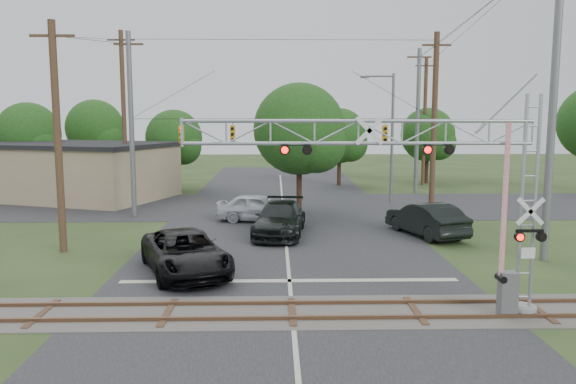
{
  "coord_description": "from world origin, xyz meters",
  "views": [
    {
      "loc": [
        -0.54,
        -15.4,
        6.27
      ],
      "look_at": [
        -0.01,
        7.5,
        3.2
      ],
      "focal_mm": 35.0,
      "sensor_mm": 36.0,
      "label": 1
    }
  ],
  "objects_px": {
    "traffic_signal_span": "(298,127)",
    "crossing_gantry": "(426,180)",
    "commercial_building": "(51,170)",
    "car_dark": "(280,219)",
    "pickup_black": "(185,253)",
    "sedan_silver": "(258,208)",
    "streetlight": "(390,131)"
  },
  "relations": [
    {
      "from": "crossing_gantry",
      "to": "sedan_silver",
      "type": "bearing_deg",
      "value": 109.1
    },
    {
      "from": "pickup_black",
      "to": "car_dark",
      "type": "xyz_separation_m",
      "value": [
        3.87,
        7.34,
        0.03
      ]
    },
    {
      "from": "traffic_signal_span",
      "to": "crossing_gantry",
      "type": "bearing_deg",
      "value": -80.24
    },
    {
      "from": "crossing_gantry",
      "to": "car_dark",
      "type": "bearing_deg",
      "value": 109.46
    },
    {
      "from": "pickup_black",
      "to": "commercial_building",
      "type": "height_order",
      "value": "commercial_building"
    },
    {
      "from": "sedan_silver",
      "to": "pickup_black",
      "type": "bearing_deg",
      "value": 176.11
    },
    {
      "from": "sedan_silver",
      "to": "crossing_gantry",
      "type": "bearing_deg",
      "value": -152.05
    },
    {
      "from": "pickup_black",
      "to": "sedan_silver",
      "type": "relative_size",
      "value": 1.24
    },
    {
      "from": "commercial_building",
      "to": "crossing_gantry",
      "type": "bearing_deg",
      "value": -31.0
    },
    {
      "from": "car_dark",
      "to": "streetlight",
      "type": "relative_size",
      "value": 0.65
    },
    {
      "from": "traffic_signal_span",
      "to": "car_dark",
      "type": "bearing_deg",
      "value": -101.71
    },
    {
      "from": "pickup_black",
      "to": "commercial_building",
      "type": "bearing_deg",
      "value": 101.24
    },
    {
      "from": "pickup_black",
      "to": "streetlight",
      "type": "height_order",
      "value": "streetlight"
    },
    {
      "from": "traffic_signal_span",
      "to": "streetlight",
      "type": "height_order",
      "value": "traffic_signal_span"
    },
    {
      "from": "pickup_black",
      "to": "streetlight",
      "type": "distance_m",
      "value": 22.7
    },
    {
      "from": "pickup_black",
      "to": "commercial_building",
      "type": "relative_size",
      "value": 0.3
    },
    {
      "from": "car_dark",
      "to": "commercial_building",
      "type": "bearing_deg",
      "value": 146.86
    },
    {
      "from": "traffic_signal_span",
      "to": "pickup_black",
      "type": "bearing_deg",
      "value": -111.01
    },
    {
      "from": "traffic_signal_span",
      "to": "pickup_black",
      "type": "distance_m",
      "value": 15.01
    },
    {
      "from": "traffic_signal_span",
      "to": "streetlight",
      "type": "relative_size",
      "value": 2.06
    },
    {
      "from": "pickup_black",
      "to": "streetlight",
      "type": "relative_size",
      "value": 0.65
    },
    {
      "from": "crossing_gantry",
      "to": "car_dark",
      "type": "xyz_separation_m",
      "value": [
        -4.39,
        12.42,
        -3.48
      ]
    },
    {
      "from": "pickup_black",
      "to": "commercial_building",
      "type": "xyz_separation_m",
      "value": [
        -14.05,
        22.37,
        1.31
      ]
    },
    {
      "from": "crossing_gantry",
      "to": "sedan_silver",
      "type": "relative_size",
      "value": 2.28
    },
    {
      "from": "crossing_gantry",
      "to": "streetlight",
      "type": "xyz_separation_m",
      "value": [
        3.73,
        23.84,
        0.89
      ]
    },
    {
      "from": "crossing_gantry",
      "to": "streetlight",
      "type": "bearing_deg",
      "value": 81.1
    },
    {
      "from": "crossing_gantry",
      "to": "sedan_silver",
      "type": "distance_m",
      "value": 17.74
    },
    {
      "from": "commercial_building",
      "to": "car_dark",
      "type": "bearing_deg",
      "value": -20.09
    },
    {
      "from": "traffic_signal_span",
      "to": "car_dark",
      "type": "height_order",
      "value": "traffic_signal_span"
    },
    {
      "from": "traffic_signal_span",
      "to": "commercial_building",
      "type": "bearing_deg",
      "value": 154.6
    },
    {
      "from": "streetlight",
      "to": "sedan_silver",
      "type": "bearing_deg",
      "value": -141.82
    },
    {
      "from": "crossing_gantry",
      "to": "commercial_building",
      "type": "distance_m",
      "value": 35.44
    }
  ]
}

